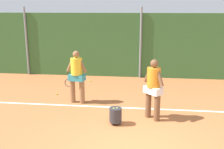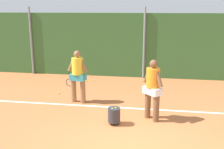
# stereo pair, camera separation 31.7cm
# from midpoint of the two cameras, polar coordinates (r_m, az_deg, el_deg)

# --- Properties ---
(ground_plane) EXTENTS (29.89, 29.89, 0.00)m
(ground_plane) POSITION_cam_midpoint_polar(r_m,az_deg,el_deg) (8.51, 4.34, -8.81)
(ground_plane) COLOR #B76638
(hedge_fence_backdrop) EXTENTS (19.43, 0.25, 3.05)m
(hedge_fence_backdrop) POSITION_cam_midpoint_polar(r_m,az_deg,el_deg) (12.89, 5.40, 6.13)
(hedge_fence_backdrop) COLOR #386633
(hedge_fence_backdrop) RESTS_ON ground_plane
(fence_post_left) EXTENTS (0.10, 0.10, 3.34)m
(fence_post_left) POSITION_cam_midpoint_polar(r_m,az_deg,el_deg) (13.99, -18.37, 6.70)
(fence_post_left) COLOR gray
(fence_post_left) RESTS_ON ground_plane
(fence_post_center) EXTENTS (0.10, 0.10, 3.34)m
(fence_post_center) POSITION_cam_midpoint_polar(r_m,az_deg,el_deg) (12.70, 5.40, 6.66)
(fence_post_center) COLOR gray
(fence_post_center) RESTS_ON ground_plane
(court_baseline_paint) EXTENTS (14.20, 0.10, 0.01)m
(court_baseline_paint) POSITION_cam_midpoint_polar(r_m,az_deg,el_deg) (9.11, 4.51, -7.19)
(court_baseline_paint) COLOR white
(court_baseline_paint) RESTS_ON ground_plane
(player_foreground_near) EXTENTS (0.60, 0.60, 1.84)m
(player_foreground_near) POSITION_cam_midpoint_polar(r_m,az_deg,el_deg) (8.01, 7.68, -2.49)
(player_foreground_near) COLOR brown
(player_foreground_near) RESTS_ON ground_plane
(player_midcourt) EXTENTS (0.85, 0.42, 1.87)m
(player_midcourt) POSITION_cam_midpoint_polar(r_m,az_deg,el_deg) (9.42, -8.49, 0.07)
(player_midcourt) COLOR #8C603D
(player_midcourt) RESTS_ON ground_plane
(ball_hopper) EXTENTS (0.36, 0.36, 0.51)m
(ball_hopper) POSITION_cam_midpoint_polar(r_m,az_deg,el_deg) (7.82, -0.43, -8.59)
(ball_hopper) COLOR #2D2D33
(ball_hopper) RESTS_ON ground_plane
(tennis_ball_1) EXTENTS (0.07, 0.07, 0.07)m
(tennis_ball_1) POSITION_cam_midpoint_polar(r_m,az_deg,el_deg) (12.29, -6.88, -1.43)
(tennis_ball_1) COLOR #CCDB33
(tennis_ball_1) RESTS_ON ground_plane
(tennis_ball_3) EXTENTS (0.07, 0.07, 0.07)m
(tennis_ball_3) POSITION_cam_midpoint_polar(r_m,az_deg,el_deg) (10.72, -12.52, -4.02)
(tennis_ball_3) COLOR #CCDB33
(tennis_ball_3) RESTS_ON ground_plane
(tennis_ball_5) EXTENTS (0.07, 0.07, 0.07)m
(tennis_ball_5) POSITION_cam_midpoint_polar(r_m,az_deg,el_deg) (12.35, -5.35, -1.32)
(tennis_ball_5) COLOR #CCDB33
(tennis_ball_5) RESTS_ON ground_plane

